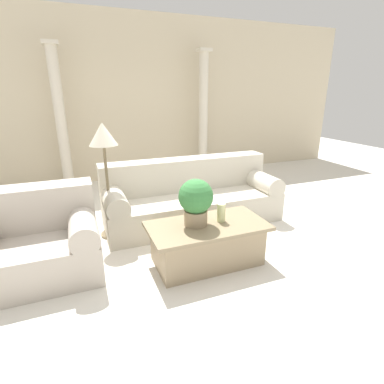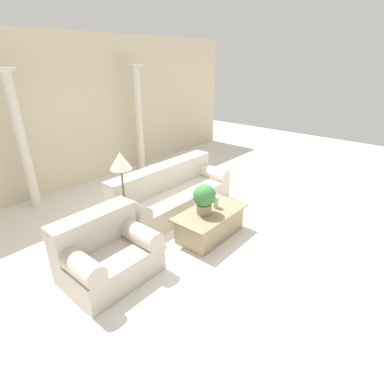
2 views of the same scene
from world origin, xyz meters
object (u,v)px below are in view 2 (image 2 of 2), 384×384
at_px(coffee_table, 210,223).
at_px(floor_lamp, 121,168).
at_px(potted_plant, 204,198).
at_px(loveseat, 106,252).
at_px(sofa_long, 171,194).

relative_size(coffee_table, floor_lamp, 0.87).
relative_size(coffee_table, potted_plant, 2.55).
bearing_deg(floor_lamp, loveseat, -143.68).
height_order(loveseat, floor_lamp, floor_lamp).
relative_size(sofa_long, coffee_table, 1.94).
bearing_deg(sofa_long, coffee_table, -102.89).
xyz_separation_m(sofa_long, potted_plant, (-0.37, -1.08, 0.38)).
bearing_deg(coffee_table, potted_plant, 160.01).
bearing_deg(loveseat, potted_plant, -15.21).
xyz_separation_m(loveseat, floor_lamp, (0.79, 0.58, 0.82)).
relative_size(loveseat, coffee_table, 0.94).
height_order(sofa_long, floor_lamp, floor_lamp).
relative_size(potted_plant, floor_lamp, 0.34).
relative_size(sofa_long, loveseat, 2.08).
xyz_separation_m(sofa_long, floor_lamp, (-1.14, -0.08, 0.84)).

